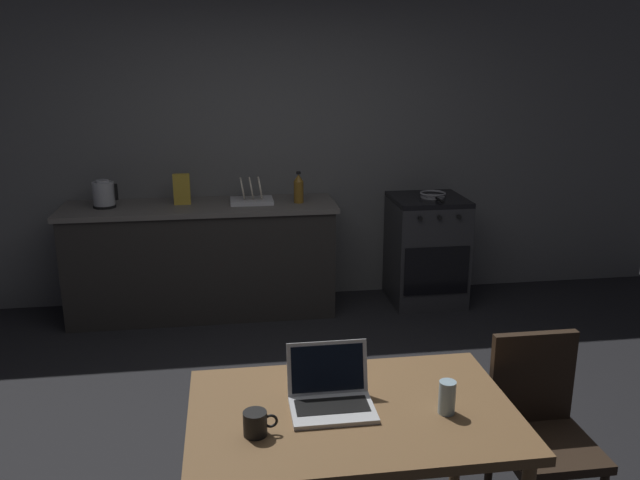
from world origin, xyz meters
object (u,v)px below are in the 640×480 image
at_px(coffee_mug, 256,423).
at_px(drinking_glass, 447,397).
at_px(stove_oven, 426,250).
at_px(chair, 539,424).
at_px(bottle, 299,188).
at_px(electric_kettle, 104,194).
at_px(dish_rack, 252,197).
at_px(frying_pan, 433,195).
at_px(cereal_box, 182,189).
at_px(dining_table, 352,426).
at_px(laptop, 331,396).

xyz_separation_m(coffee_mug, drinking_glass, (0.72, 0.04, 0.02)).
distance_m(stove_oven, chair, 2.84).
bearing_deg(bottle, electric_kettle, 178.11).
bearing_deg(coffee_mug, electric_kettle, 108.33).
xyz_separation_m(drinking_glass, dish_rack, (-0.60, 3.03, 0.14)).
height_order(electric_kettle, frying_pan, electric_kettle).
bearing_deg(drinking_glass, cereal_box, 110.63).
relative_size(electric_kettle, cereal_box, 0.89).
bearing_deg(bottle, frying_pan, 0.99).
bearing_deg(chair, drinking_glass, -167.76).
bearing_deg(stove_oven, dish_rack, 179.90).
height_order(electric_kettle, dish_rack, electric_kettle).
bearing_deg(coffee_mug, dish_rack, 87.71).
bearing_deg(coffee_mug, cereal_box, 97.80).
xyz_separation_m(chair, drinking_glass, (-0.50, -0.21, 0.29)).
distance_m(dining_table, bottle, 2.93).
height_order(bottle, dish_rack, bottle).
height_order(chair, drinking_glass, chair).
relative_size(dining_table, electric_kettle, 5.77).
distance_m(laptop, frying_pan, 3.18).
bearing_deg(frying_pan, drinking_glass, -106.69).
relative_size(frying_pan, cereal_box, 1.59).
bearing_deg(electric_kettle, laptop, -65.77).
height_order(drinking_glass, dish_rack, dish_rack).
relative_size(laptop, electric_kettle, 1.47).
bearing_deg(dining_table, bottle, 87.59).
height_order(laptop, cereal_box, cereal_box).
bearing_deg(laptop, chair, 9.14).
distance_m(laptop, bottle, 2.89).
distance_m(laptop, electric_kettle, 3.21).
xyz_separation_m(electric_kettle, cereal_box, (0.59, 0.02, 0.02)).
bearing_deg(laptop, dish_rack, 96.44).
distance_m(dining_table, drinking_glass, 0.38).
distance_m(frying_pan, dish_rack, 1.50).
distance_m(chair, cereal_box, 3.32).
bearing_deg(electric_kettle, drinking_glass, -60.10).
bearing_deg(stove_oven, electric_kettle, 179.95).
relative_size(chair, dish_rack, 2.68).
height_order(chair, electric_kettle, electric_kettle).
bearing_deg(cereal_box, frying_pan, -1.41).
relative_size(dining_table, drinking_glass, 9.62).
relative_size(dining_table, bottle, 4.97).
distance_m(dining_table, frying_pan, 3.19).
height_order(laptop, electric_kettle, electric_kettle).
distance_m(stove_oven, frying_pan, 0.48).
xyz_separation_m(coffee_mug, cereal_box, (-0.42, 3.09, 0.24)).
height_order(frying_pan, dish_rack, dish_rack).
height_order(cereal_box, dish_rack, cereal_box).
bearing_deg(laptop, electric_kettle, 117.26).
distance_m(chair, dish_rack, 3.06).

